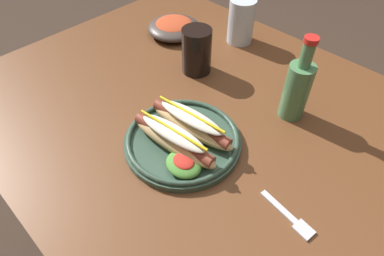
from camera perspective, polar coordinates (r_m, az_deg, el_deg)
name	(u,v)px	position (r m, az deg, el deg)	size (l,w,h in m)	color
ground_plane	(205,247)	(1.42, 2.19, -19.95)	(8.00, 8.00, 0.00)	#3D2D23
dining_table	(211,143)	(0.88, 3.35, -2.64)	(1.26, 0.92, 0.74)	brown
hot_dog_plate	(183,137)	(0.72, -1.66, -1.63)	(0.26, 0.26, 0.08)	#334C3D
fork	(290,217)	(0.66, 16.72, -14.68)	(0.12, 0.03, 0.00)	silver
soda_cup	(197,51)	(0.92, 0.81, 13.26)	(0.08, 0.08, 0.13)	black
water_cup	(241,21)	(1.06, 8.55, 17.90)	(0.08, 0.08, 0.13)	silver
glass_bottle	(297,88)	(0.80, 17.82, 6.63)	(0.06, 0.06, 0.21)	#4C7F51
side_bowl	(174,27)	(1.11, -3.17, 17.16)	(0.17, 0.17, 0.05)	#423833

